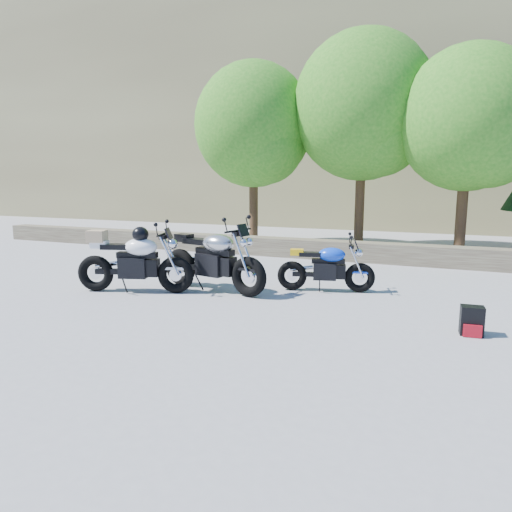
{
  "coord_description": "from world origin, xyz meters",
  "views": [
    {
      "loc": [
        3.28,
        -6.3,
        2.05
      ],
      "look_at": [
        0.2,
        1.0,
        0.75
      ],
      "focal_mm": 32.0,
      "sensor_mm": 36.0,
      "label": 1
    }
  ],
  "objects_px": {
    "white_bike": "(134,260)",
    "backpack": "(472,321)",
    "silver_bike": "(213,260)",
    "blue_bike": "(326,268)"
  },
  "relations": [
    {
      "from": "backpack",
      "to": "silver_bike",
      "type": "bearing_deg",
      "value": 163.34
    },
    {
      "from": "silver_bike",
      "to": "white_bike",
      "type": "bearing_deg",
      "value": -142.4
    },
    {
      "from": "white_bike",
      "to": "blue_bike",
      "type": "relative_size",
      "value": 1.21
    },
    {
      "from": "silver_bike",
      "to": "backpack",
      "type": "bearing_deg",
      "value": -0.09
    },
    {
      "from": "silver_bike",
      "to": "white_bike",
      "type": "xyz_separation_m",
      "value": [
        -1.31,
        -0.65,
        0.02
      ]
    },
    {
      "from": "silver_bike",
      "to": "backpack",
      "type": "height_order",
      "value": "silver_bike"
    },
    {
      "from": "white_bike",
      "to": "backpack",
      "type": "bearing_deg",
      "value": -19.75
    },
    {
      "from": "backpack",
      "to": "white_bike",
      "type": "bearing_deg",
      "value": 172.37
    },
    {
      "from": "white_bike",
      "to": "blue_bike",
      "type": "bearing_deg",
      "value": 6.31
    },
    {
      "from": "white_bike",
      "to": "backpack",
      "type": "distance_m",
      "value": 5.73
    }
  ]
}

